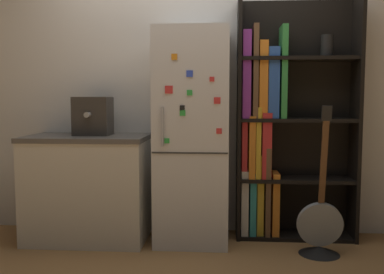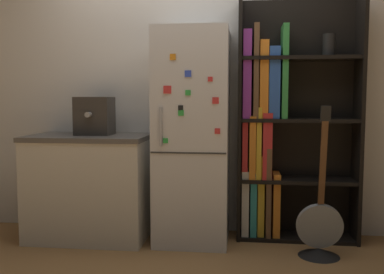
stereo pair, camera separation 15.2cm
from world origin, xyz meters
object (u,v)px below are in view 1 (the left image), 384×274
Objects in this scene: espresso_machine at (93,116)px; guitar at (320,233)px; refrigerator at (192,137)px; bookshelf at (279,129)px.

espresso_machine is 2.05m from guitar.
espresso_machine is at bearing 178.99° from refrigerator.
refrigerator is at bearing 165.11° from guitar.
refrigerator is 5.46× the size of espresso_machine.
bookshelf is 1.58m from espresso_machine.
refrigerator is 0.86× the size of bookshelf.
guitar is (0.99, -0.26, -0.71)m from refrigerator.
espresso_machine reaches higher than guitar.
espresso_machine is 0.28× the size of guitar.
refrigerator is at bearing -167.03° from bookshelf.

